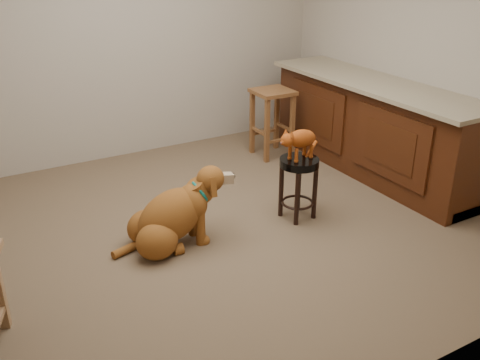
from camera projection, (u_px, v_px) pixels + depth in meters
floor at (218, 227)px, 4.47m from camera, size 4.50×4.00×0.01m
room_shell at (213, 20)px, 3.78m from camera, size 4.54×4.04×2.62m
cabinet_run at (373, 130)px, 5.41m from camera, size 0.70×2.56×0.94m
padded_stool at (299, 176)px, 4.48m from camera, size 0.33×0.33×0.54m
wood_stool at (272, 122)px, 5.83m from camera, size 0.41×0.41×0.74m
golden_retriever at (172, 217)px, 4.11m from camera, size 1.03×0.52×0.65m
tabby_kitten at (299, 140)px, 4.35m from camera, size 0.48×0.22×0.31m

